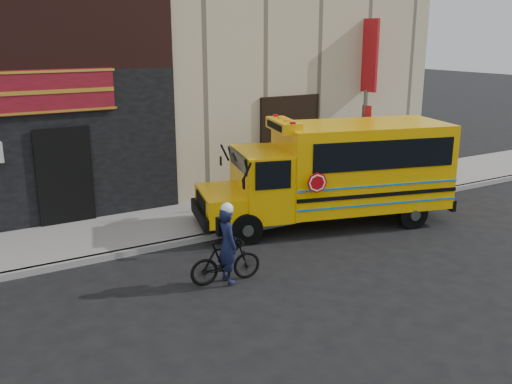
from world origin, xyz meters
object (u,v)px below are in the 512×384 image
at_px(cyclist, 227,247).
at_px(bicycle, 226,261).
at_px(school_bus, 339,170).
at_px(sign_pole, 363,144).

bearing_deg(cyclist, bicycle, 15.41).
distance_m(school_bus, bicycle, 4.97).
relative_size(school_bus, sign_pole, 2.08).
xyz_separation_m(school_bus, bicycle, (-4.47, -1.91, -1.04)).
distance_m(bicycle, cyclist, 0.34).
bearing_deg(sign_pole, school_bus, -149.63).
bearing_deg(bicycle, cyclist, -159.64).
bearing_deg(cyclist, sign_pole, -62.49).
xyz_separation_m(school_bus, cyclist, (-4.46, -1.97, -0.71)).
relative_size(sign_pole, cyclist, 2.17).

